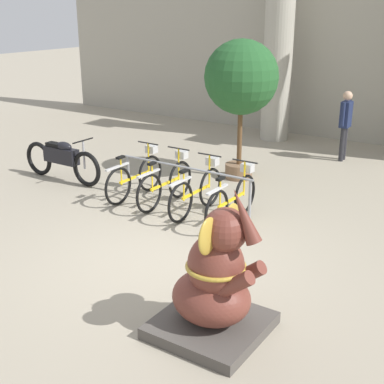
{
  "coord_description": "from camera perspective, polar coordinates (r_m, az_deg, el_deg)",
  "views": [
    {
      "loc": [
        4.17,
        -5.58,
        3.51
      ],
      "look_at": [
        0.24,
        0.33,
        1.0
      ],
      "focal_mm": 50.0,
      "sensor_mm": 36.0,
      "label": 1
    }
  ],
  "objects": [
    {
      "name": "ground_plane",
      "position": [
        7.8,
        -2.86,
        -7.3
      ],
      "size": [
        60.0,
        60.0,
        0.0
      ],
      "primitive_type": "plane",
      "color": "#9E937F"
    },
    {
      "name": "building_facade",
      "position": [
        14.79,
        17.99,
        16.6
      ],
      "size": [
        20.0,
        0.2,
        6.0
      ],
      "color": "#A39E8E",
      "rests_on": "ground_plane"
    },
    {
      "name": "column_left",
      "position": [
        14.53,
        9.24,
        15.73
      ],
      "size": [
        0.95,
        0.95,
        5.16
      ],
      "color": "#ADA899",
      "rests_on": "ground_plane"
    },
    {
      "name": "bike_rack",
      "position": [
        9.59,
        -0.78,
        1.66
      ],
      "size": [
        2.74,
        0.05,
        0.77
      ],
      "color": "gray",
      "rests_on": "ground_plane"
    },
    {
      "name": "bicycle_0",
      "position": [
        10.19,
        -6.02,
        1.68
      ],
      "size": [
        0.48,
        1.67,
        0.99
      ],
      "color": "black",
      "rests_on": "ground_plane"
    },
    {
      "name": "bicycle_1",
      "position": [
        9.77,
        -2.78,
        0.98
      ],
      "size": [
        0.48,
        1.67,
        0.99
      ],
      "color": "black",
      "rests_on": "ground_plane"
    },
    {
      "name": "bicycle_2",
      "position": [
        9.34,
        0.54,
        0.11
      ],
      "size": [
        0.48,
        1.67,
        0.99
      ],
      "color": "black",
      "rests_on": "ground_plane"
    },
    {
      "name": "bicycle_3",
      "position": [
        8.99,
        4.33,
        -0.74
      ],
      "size": [
        0.48,
        1.67,
        0.99
      ],
      "color": "black",
      "rests_on": "ground_plane"
    },
    {
      "name": "elephant_statue",
      "position": [
        5.94,
        2.48,
        -9.83
      ],
      "size": [
        1.18,
        1.18,
        1.79
      ],
      "color": "#4C4742",
      "rests_on": "ground_plane"
    },
    {
      "name": "motorcycle",
      "position": [
        11.41,
        -13.71,
        3.47
      ],
      "size": [
        2.14,
        0.55,
        0.96
      ],
      "color": "black",
      "rests_on": "ground_plane"
    },
    {
      "name": "person_pedestrian",
      "position": [
        12.96,
        16.06,
        7.43
      ],
      "size": [
        0.22,
        0.47,
        1.63
      ],
      "color": "#28282D",
      "rests_on": "ground_plane"
    },
    {
      "name": "potted_tree",
      "position": [
        10.99,
        5.29,
        11.79
      ],
      "size": [
        1.5,
        1.5,
        2.87
      ],
      "color": "brown",
      "rests_on": "ground_plane"
    }
  ]
}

